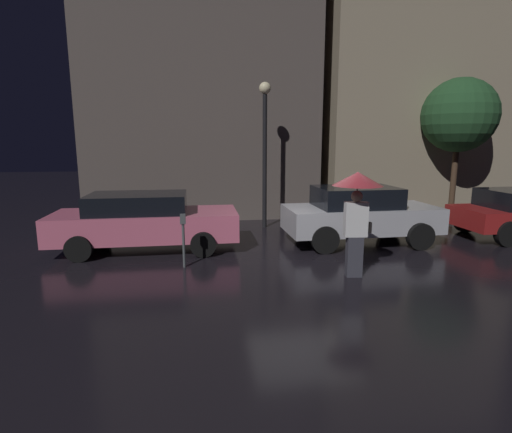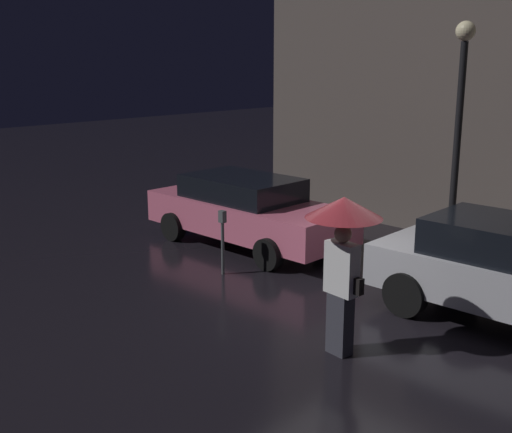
# 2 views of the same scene
# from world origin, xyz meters

# --- Properties ---
(ground_plane) EXTENTS (60.00, 60.00, 0.00)m
(ground_plane) POSITION_xyz_m (0.00, 0.00, 0.00)
(ground_plane) COLOR black
(parked_car_pink) EXTENTS (4.67, 2.01, 1.47)m
(parked_car_pink) POSITION_xyz_m (-3.82, 1.47, 0.77)
(parked_car_pink) COLOR #DB6684
(parked_car_pink) RESTS_ON ground
(parked_car_silver) EXTENTS (4.18, 1.96, 1.57)m
(parked_car_silver) POSITION_xyz_m (1.93, 1.35, 0.82)
(parked_car_silver) COLOR #B7B7BF
(parked_car_silver) RESTS_ON ground
(pedestrian_with_umbrella) EXTENTS (1.01, 1.01, 2.18)m
(pedestrian_with_umbrella) POSITION_xyz_m (0.78, -1.27, 1.67)
(pedestrian_with_umbrella) COLOR #383842
(pedestrian_with_umbrella) RESTS_ON ground
(parking_meter) EXTENTS (0.12, 0.10, 1.21)m
(parking_meter) POSITION_xyz_m (-2.76, -0.19, 0.75)
(parking_meter) COLOR #4C5154
(parking_meter) RESTS_ON ground
(street_lamp_near) EXTENTS (0.37, 0.37, 4.57)m
(street_lamp_near) POSITION_xyz_m (-0.32, 3.75, 2.97)
(street_lamp_near) COLOR black
(street_lamp_near) RESTS_ON ground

